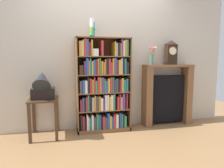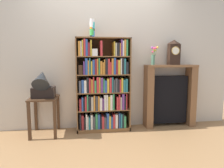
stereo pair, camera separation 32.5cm
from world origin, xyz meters
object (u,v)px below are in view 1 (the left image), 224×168
(gramophone, at_px, (43,86))
(mantel_clock, at_px, (171,53))
(bookshelf, at_px, (103,88))
(fireplace_mantel, at_px, (167,95))
(cup_stack, at_px, (92,28))
(side_table_left, at_px, (44,109))
(flower_vase, at_px, (152,56))

(gramophone, relative_size, mantel_clock, 1.16)
(bookshelf, height_order, fireplace_mantel, bookshelf)
(mantel_clock, bearing_deg, gramophone, -175.51)
(cup_stack, bearing_deg, fireplace_mantel, 1.73)
(bookshelf, xyz_separation_m, gramophone, (-0.97, -0.14, 0.10))
(cup_stack, height_order, gramophone, cup_stack)
(fireplace_mantel, bearing_deg, mantel_clock, -27.86)
(side_table_left, bearing_deg, mantel_clock, 2.98)
(cup_stack, xyz_separation_m, side_table_left, (-0.80, -0.10, -1.28))
(mantel_clock, relative_size, flower_vase, 1.36)
(fireplace_mantel, xyz_separation_m, flower_vase, (-0.33, -0.02, 0.74))
(mantel_clock, bearing_deg, side_table_left, -177.02)
(bookshelf, xyz_separation_m, flower_vase, (0.91, 0.05, 0.56))
(cup_stack, distance_m, mantel_clock, 1.50)
(gramophone, bearing_deg, bookshelf, 7.99)
(bookshelf, relative_size, side_table_left, 2.56)
(cup_stack, height_order, side_table_left, cup_stack)
(side_table_left, distance_m, fireplace_mantel, 2.21)
(cup_stack, xyz_separation_m, flower_vase, (1.08, 0.02, -0.44))
(fireplace_mantel, height_order, mantel_clock, mantel_clock)
(cup_stack, relative_size, side_table_left, 0.49)
(bookshelf, distance_m, fireplace_mantel, 1.25)
(mantel_clock, bearing_deg, bookshelf, -178.17)
(gramophone, relative_size, flower_vase, 1.57)
(gramophone, bearing_deg, fireplace_mantel, 5.17)
(bookshelf, bearing_deg, gramophone, -172.01)
(side_table_left, height_order, gramophone, gramophone)
(mantel_clock, bearing_deg, flower_vase, 179.28)
(bookshelf, relative_size, fireplace_mantel, 1.40)
(bookshelf, xyz_separation_m, fireplace_mantel, (1.24, 0.06, -0.18))
(bookshelf, distance_m, gramophone, 0.98)
(flower_vase, bearing_deg, gramophone, -174.48)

